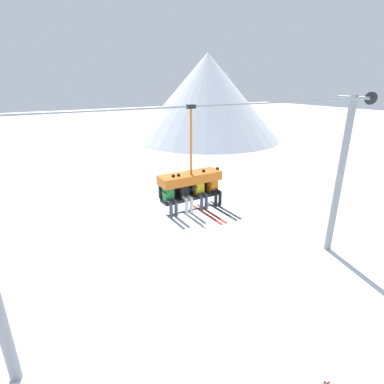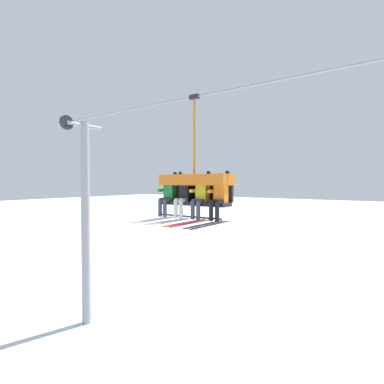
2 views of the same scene
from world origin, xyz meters
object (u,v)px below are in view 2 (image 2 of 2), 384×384
(chairlift_chair, at_px, (196,184))
(skier_green, at_px, (167,194))
(lift_tower_near, at_px, (85,218))
(skier_yellow, at_px, (200,195))
(skier_orange, at_px, (219,196))
(skier_black, at_px, (183,195))

(chairlift_chair, distance_m, skier_green, 0.92)
(lift_tower_near, bearing_deg, skier_yellow, -8.31)
(chairlift_chair, relative_size, skier_yellow, 1.95)
(chairlift_chair, xyz_separation_m, skier_orange, (0.85, -0.21, -0.29))
(lift_tower_near, relative_size, skier_orange, 4.99)
(skier_orange, bearing_deg, skier_yellow, 180.00)
(lift_tower_near, relative_size, skier_yellow, 4.99)
(lift_tower_near, distance_m, skier_orange, 7.04)
(skier_black, distance_m, skier_yellow, 0.57)
(lift_tower_near, height_order, chairlift_chair, lift_tower_near)
(chairlift_chair, bearing_deg, skier_orange, -14.13)
(lift_tower_near, bearing_deg, chairlift_chair, -6.71)
(chairlift_chair, distance_m, skier_orange, 0.92)
(chairlift_chair, xyz_separation_m, skier_black, (-0.29, -0.21, -0.29))
(skier_orange, bearing_deg, skier_green, 180.00)
(skier_green, distance_m, skier_black, 0.56)
(chairlift_chair, bearing_deg, lift_tower_near, 173.29)
(chairlift_chair, bearing_deg, skier_yellow, -36.85)
(skier_yellow, xyz_separation_m, skier_orange, (0.56, 0.00, 0.00))
(lift_tower_near, height_order, skier_yellow, lift_tower_near)
(skier_black, bearing_deg, chairlift_chair, 36.85)
(chairlift_chair, distance_m, skier_yellow, 0.46)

